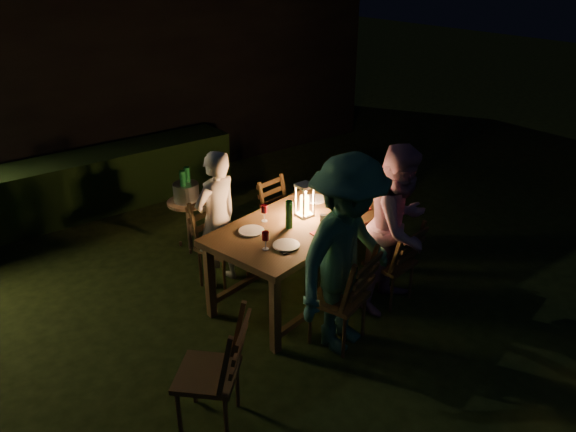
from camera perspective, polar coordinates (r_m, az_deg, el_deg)
garden_envelope at (r=10.23m, az=-22.83°, el=13.85°), size 40.00×40.00×3.20m
dining_table at (r=5.68m, az=1.74°, el=-1.07°), size 2.22×1.42×0.86m
chair_near_left at (r=5.22m, az=5.25°, el=-9.76°), size 0.59×0.61×1.03m
chair_near_right at (r=5.87m, az=10.35°, el=-5.97°), size 0.48×0.51×0.95m
chair_far_left at (r=6.08m, az=-6.70°, el=-4.35°), size 0.56×0.58×1.01m
chair_far_right at (r=6.72m, az=-0.49°, el=-1.34°), size 0.47×0.50×0.91m
chair_end at (r=6.80m, az=8.20°, el=-1.07°), size 0.57×0.55×0.99m
chair_spare at (r=4.46m, az=-7.82°, el=-17.17°), size 0.67×0.67×1.03m
person_house_side at (r=5.90m, az=-7.24°, el=-0.39°), size 0.61×0.47×1.51m
person_opp_right at (r=5.58m, az=11.24°, el=-1.20°), size 0.94×0.80×1.70m
person_opp_left at (r=4.86m, az=5.99°, el=-4.08°), size 1.31×0.91×1.85m
lantern at (r=5.64m, az=1.69°, el=1.45°), size 0.16×0.16×0.35m
plate_far_left at (r=5.40m, az=-3.73°, el=-1.51°), size 0.25×0.25×0.01m
plate_near_left at (r=5.14m, az=-0.18°, el=-2.96°), size 0.25×0.25×0.01m
plate_far_right at (r=6.09m, az=2.79°, el=1.75°), size 0.25×0.25×0.01m
plate_near_right at (r=5.85m, az=6.19°, el=0.62°), size 0.25×0.25×0.01m
wineglass_a at (r=5.57m, az=-2.42°, el=0.30°), size 0.06×0.06×0.18m
wineglass_b at (r=5.05m, az=-2.30°, el=-2.51°), size 0.06×0.06×0.18m
wineglass_c at (r=5.68m, az=5.86°, el=0.70°), size 0.06×0.06×0.18m
wineglass_d at (r=6.16m, az=4.07°, el=2.82°), size 0.06×0.06×0.18m
wineglass_e at (r=5.37m, az=3.59°, el=-0.72°), size 0.06×0.06×0.18m
bottle_table at (r=5.41m, az=0.11°, el=0.15°), size 0.07×0.07×0.28m
napkin_left at (r=5.36m, az=3.41°, el=-1.75°), size 0.18×0.14×0.01m
napkin_right at (r=5.89m, az=7.38°, el=0.70°), size 0.18×0.14×0.01m
phone at (r=5.05m, az=-0.00°, el=-3.57°), size 0.14×0.07×0.01m
side_table at (r=6.74m, az=-10.19°, el=0.94°), size 0.47×0.47×0.63m
ice_bucket at (r=6.67m, az=-10.31°, el=2.38°), size 0.30×0.30×0.22m
bottle_bucket_a at (r=6.60m, az=-10.56°, el=2.57°), size 0.07×0.07×0.32m
bottle_bucket_b at (r=6.71m, az=-10.13°, el=2.99°), size 0.07×0.07×0.32m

